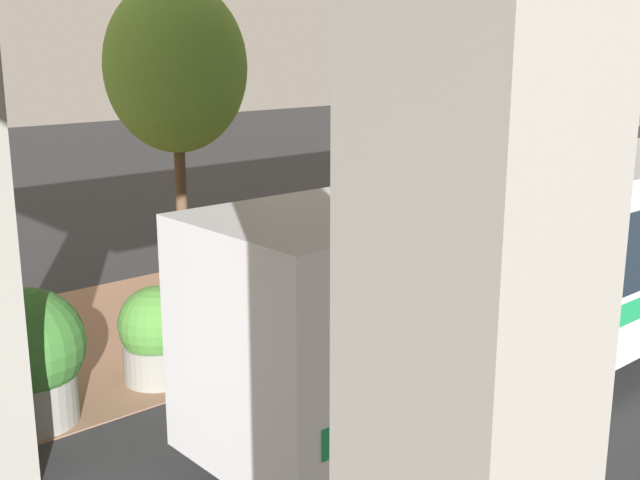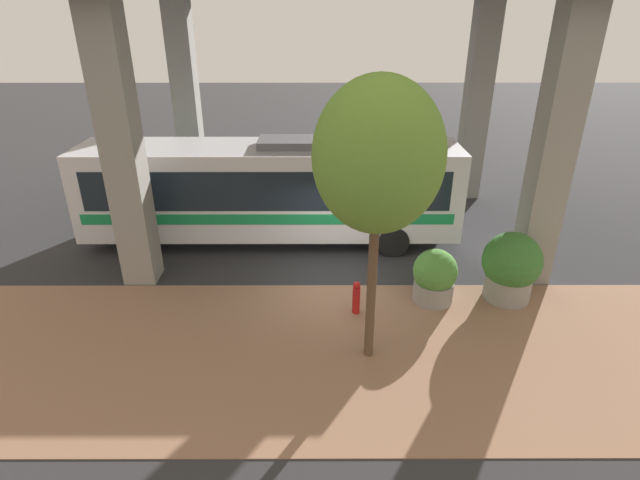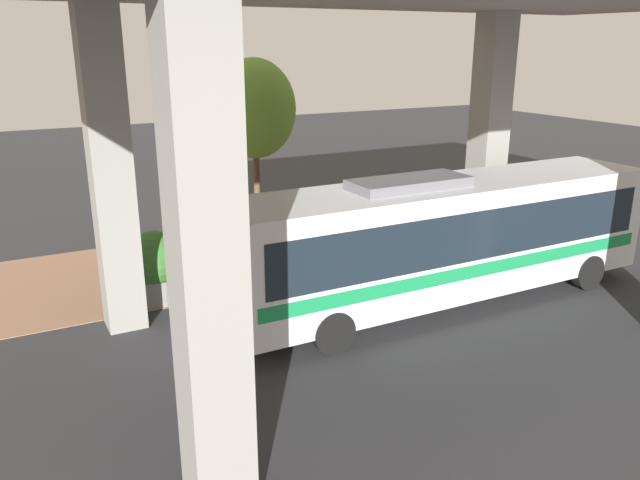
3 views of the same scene
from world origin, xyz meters
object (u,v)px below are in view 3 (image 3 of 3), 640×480
Objects in this scene: planter_front at (154,266)px; street_tree_near at (255,109)px; planter_middle at (226,261)px; bus at (445,234)px; fire_hydrant at (285,253)px.

planter_front is 0.31× the size of street_tree_near.
planter_middle is 0.24× the size of street_tree_near.
bus is 1.94× the size of street_tree_near.
street_tree_near is at bearing 139.68° from planter_middle.
bus is at bearing 61.10° from planter_front.
fire_hydrant is at bearing 5.79° from street_tree_near.
fire_hydrant is at bearing 99.74° from planter_front.
planter_middle is (-0.13, 2.04, -0.24)m from planter_front.
planter_front reaches higher than fire_hydrant.
fire_hydrant is 0.62× the size of planter_middle.
planter_front reaches higher than planter_middle.
bus is 12.94× the size of fire_hydrant.
street_tree_near reaches higher than planter_front.
street_tree_near is (-6.11, -2.71, 2.77)m from bus.
fire_hydrant is 4.25m from planter_front.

